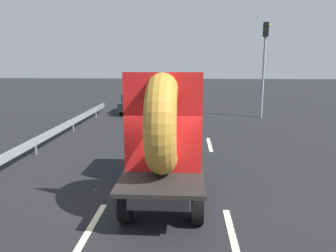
{
  "coord_description": "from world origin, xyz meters",
  "views": [
    {
      "loc": [
        0.91,
        -8.1,
        3.8
      ],
      "look_at": [
        0.31,
        1.54,
        1.83
      ],
      "focal_mm": 34.53,
      "sensor_mm": 36.0,
      "label": 1
    }
  ],
  "objects": [
    {
      "name": "guardrail",
      "position": [
        -5.28,
        6.47,
        0.53
      ],
      "size": [
        0.1,
        17.48,
        0.71
      ],
      "color": "gray",
      "rests_on": "ground_plane"
    },
    {
      "name": "distant_sedan",
      "position": [
        -2.92,
        15.47,
        0.77
      ],
      "size": [
        1.88,
        4.38,
        1.43
      ],
      "color": "black",
      "rests_on": "ground_plane"
    },
    {
      "name": "lane_dash_right_near",
      "position": [
        1.93,
        -1.77,
        0.0
      ],
      "size": [
        0.16,
        2.97,
        0.01
      ],
      "primitive_type": "cube",
      "rotation": [
        0.0,
        0.0,
        1.57
      ],
      "color": "beige",
      "rests_on": "ground_plane"
    },
    {
      "name": "lane_dash_left_near",
      "position": [
        -1.3,
        -1.37,
        0.0
      ],
      "size": [
        0.16,
        2.4,
        0.01
      ],
      "primitive_type": "cube",
      "rotation": [
        0.0,
        0.0,
        1.57
      ],
      "color": "beige",
      "rests_on": "ground_plane"
    },
    {
      "name": "ground_plane",
      "position": [
        0.0,
        0.0,
        0.0
      ],
      "size": [
        120.0,
        120.0,
        0.0
      ],
      "primitive_type": "plane",
      "color": "black"
    },
    {
      "name": "flatbed_truck",
      "position": [
        0.31,
        0.87,
        1.71
      ],
      "size": [
        2.02,
        4.92,
        3.53
      ],
      "color": "black",
      "rests_on": "ground_plane"
    },
    {
      "name": "traffic_light",
      "position": [
        5.87,
        13.82,
        4.01
      ],
      "size": [
        0.42,
        0.36,
        6.19
      ],
      "color": "gray",
      "rests_on": "ground_plane"
    },
    {
      "name": "lane_dash_right_far",
      "position": [
        1.93,
        6.37,
        0.0
      ],
      "size": [
        0.16,
        2.45,
        0.01
      ],
      "primitive_type": "cube",
      "rotation": [
        0.0,
        0.0,
        1.57
      ],
      "color": "beige",
      "rests_on": "ground_plane"
    },
    {
      "name": "lane_dash_left_far",
      "position": [
        -1.3,
        6.77,
        0.0
      ],
      "size": [
        0.16,
        2.74,
        0.01
      ],
      "primitive_type": "cube",
      "rotation": [
        0.0,
        0.0,
        1.57
      ],
      "color": "beige",
      "rests_on": "ground_plane"
    }
  ]
}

